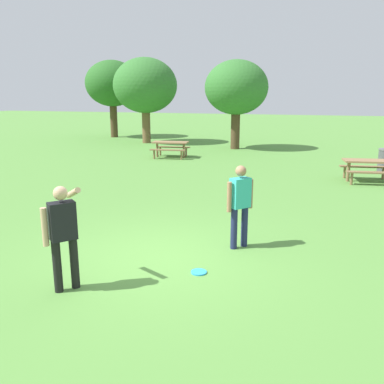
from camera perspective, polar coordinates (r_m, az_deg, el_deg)
name	(u,v)px	position (r m, az deg, el deg)	size (l,w,h in m)	color
ground_plane	(159,258)	(7.56, -4.71, -9.29)	(120.00, 120.00, 0.00)	#568E3D
person_thrower	(240,201)	(7.80, 6.83, -1.31)	(0.41, 0.50, 1.64)	#1E234C
person_catcher	(63,230)	(6.34, -17.86, -5.18)	(0.51, 0.84, 1.64)	black
frisbee	(199,272)	(6.93, 0.97, -11.31)	(0.27, 0.27, 0.03)	#2D9EDB
picnic_table_near	(369,166)	(15.18, 23.84, 3.40)	(1.93, 1.70, 0.77)	olive
picnic_table_far	(170,146)	(19.57, -3.08, 6.55)	(1.91, 1.68, 0.77)	olive
tree_tall_left	(112,84)	(29.94, -11.27, 14.83)	(3.77, 3.77, 5.39)	#4C3823
tree_broad_center	(145,86)	(25.85, -6.67, 14.75)	(3.96, 3.96, 5.24)	brown
tree_far_right	(236,88)	(22.84, 6.32, 14.47)	(3.48, 3.48, 4.86)	#4C3823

